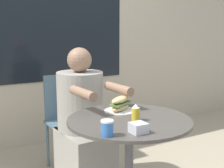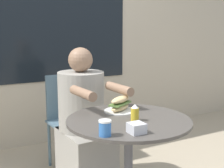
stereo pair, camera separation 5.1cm
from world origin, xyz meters
The scene contains 8 objects.
storefront_wall centered at (0.00, 1.69, 1.40)m, with size 8.00×0.09×2.80m.
cafe_table centered at (0.00, 0.00, 0.52)m, with size 0.84×0.84×0.70m.
diner_chair centered at (-0.06, 0.97, 0.52)m, with size 0.40×0.40×0.87m.
seated_diner centered at (-0.06, 0.62, 0.49)m, with size 0.40×0.70×1.14m.
sandwich_on_plate centered at (0.05, 0.19, 0.75)m, with size 0.24×0.24×0.11m.
drink_cup centered at (-0.29, -0.21, 0.75)m, with size 0.07×0.07×0.09m.
napkin_box centered at (-0.11, -0.26, 0.73)m, with size 0.09×0.09×0.06m.
condiment_bottle centered at (0.01, -0.05, 0.76)m, with size 0.05×0.05×0.11m.
Camera 2 is at (-1.07, -1.70, 1.31)m, focal length 50.00 mm.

